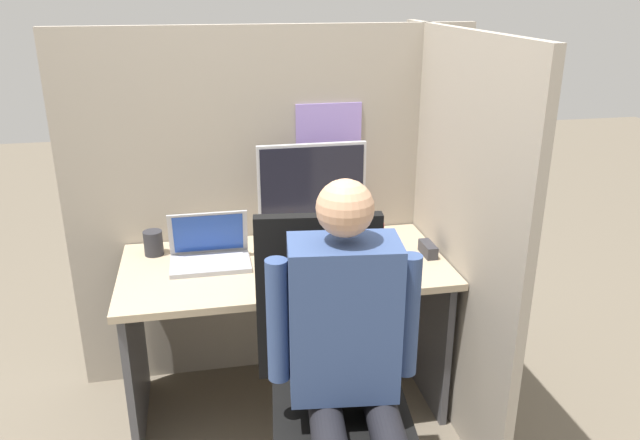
{
  "coord_description": "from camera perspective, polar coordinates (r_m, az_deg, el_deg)",
  "views": [
    {
      "loc": [
        -0.32,
        -2.06,
        1.83
      ],
      "look_at": [
        0.12,
        0.17,
        0.97
      ],
      "focal_mm": 35.0,
      "sensor_mm": 36.0,
      "label": 1
    }
  ],
  "objects": [
    {
      "name": "coffee_mug",
      "position": [
        2.87,
        5.15,
        -1.13
      ],
      "size": [
        0.07,
        0.07,
        0.09
      ],
      "color": "#A3332D",
      "rests_on": "desk"
    },
    {
      "name": "pen_cup",
      "position": [
        2.81,
        -14.99,
        -2.04
      ],
      "size": [
        0.08,
        0.08,
        0.11
      ],
      "color": "#28282D",
      "rests_on": "desk"
    },
    {
      "name": "carrot_toy",
      "position": [
        2.51,
        -0.03,
        -4.84
      ],
      "size": [
        0.05,
        0.15,
        0.05
      ],
      "color": "orange",
      "rests_on": "desk"
    },
    {
      "name": "paper_box",
      "position": [
        2.85,
        -0.7,
        -1.41
      ],
      "size": [
        0.29,
        0.23,
        0.07
      ],
      "color": "white",
      "rests_on": "desk"
    },
    {
      "name": "office_chair",
      "position": [
        2.21,
        1.05,
        -14.17
      ],
      "size": [
        0.53,
        0.59,
        1.1
      ],
      "color": "black",
      "rests_on": "ground"
    },
    {
      "name": "desk",
      "position": [
        2.74,
        -3.17,
        -7.37
      ],
      "size": [
        1.37,
        0.68,
        0.72
      ],
      "color": "tan",
      "rests_on": "ground"
    },
    {
      "name": "stapler",
      "position": [
        2.76,
        9.85,
        -2.65
      ],
      "size": [
        0.05,
        0.13,
        0.05
      ],
      "color": "#2D2D33",
      "rests_on": "desk"
    },
    {
      "name": "person",
      "position": [
        1.97,
        2.78,
        -12.41
      ],
      "size": [
        0.48,
        0.49,
        1.3
      ],
      "color": "black",
      "rests_on": "ground"
    },
    {
      "name": "mouse",
      "position": [
        2.61,
        -4.24,
        -4.11
      ],
      "size": [
        0.07,
        0.05,
        0.03
      ],
      "color": "black",
      "rests_on": "desk"
    },
    {
      "name": "cubicle_panel_back",
      "position": [
        2.95,
        -4.25,
        1.07
      ],
      "size": [
        1.87,
        0.05,
        1.67
      ],
      "color": "gray",
      "rests_on": "ground"
    },
    {
      "name": "monitor",
      "position": [
        2.77,
        -0.73,
        3.27
      ],
      "size": [
        0.48,
        0.18,
        0.39
      ],
      "color": "#B2B2B7",
      "rests_on": "paper_box"
    },
    {
      "name": "laptop",
      "position": [
        2.67,
        -10.04,
        -3.07
      ],
      "size": [
        0.33,
        0.21,
        0.22
      ],
      "color": "#99999E",
      "rests_on": "desk"
    },
    {
      "name": "cubicle_panel_right",
      "position": [
        2.73,
        11.85,
        -1.0
      ],
      "size": [
        0.04,
        1.31,
        1.67
      ],
      "color": "gray",
      "rests_on": "ground"
    }
  ]
}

